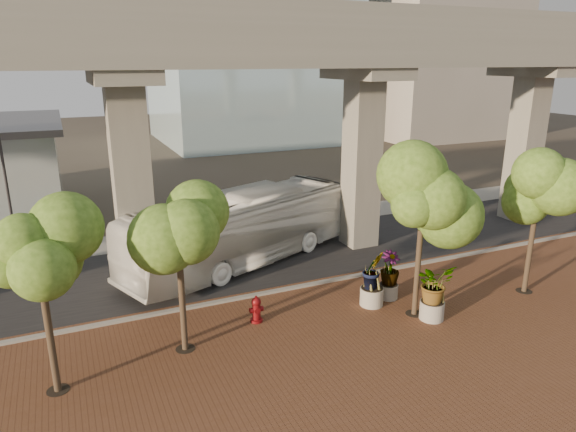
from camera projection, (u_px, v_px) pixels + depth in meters
name	position (u px, v px, depth m)	size (l,w,h in m)	color
ground	(274.00, 274.00, 24.89)	(160.00, 160.00, 0.00)	#373128
brick_plaza	(361.00, 357.00, 17.90)	(70.00, 13.00, 0.06)	brown
asphalt_road	(259.00, 260.00, 26.63)	(90.00, 8.00, 0.04)	black
curb_strip	(291.00, 289.00, 23.12)	(70.00, 0.25, 0.16)	gray
far_sidewalk	(227.00, 229.00, 31.43)	(90.00, 3.00, 0.06)	gray
transit_viaduct	(256.00, 118.00, 24.51)	(72.00, 5.60, 12.40)	gray
midrise_block	(434.00, 44.00, 67.63)	(18.00, 16.00, 24.00)	gray
transit_bus	(242.00, 229.00, 25.70)	(3.07, 13.08, 3.65)	white
parked_car	(531.00, 192.00, 37.17)	(1.71, 4.94, 1.63)	black
fire_hydrant	(256.00, 309.00, 20.14)	(0.54, 0.49, 1.09)	maroon
planter_front	(434.00, 286.00, 20.08)	(2.14, 2.14, 2.35)	#AFAB9E
planter_right	(390.00, 270.00, 21.92)	(2.00, 2.00, 2.14)	#A19C91
planter_left	(373.00, 273.00, 21.25)	(2.18, 2.18, 2.40)	#9D9A8E
street_tree_far_west	(38.00, 261.00, 14.79)	(3.46, 3.46, 5.94)	#463728
street_tree_near_west	(178.00, 231.00, 17.06)	(3.58, 3.58, 6.10)	#463728
street_tree_near_east	(423.00, 201.00, 19.50)	(4.02, 4.02, 6.61)	#463728
street_tree_far_east	(539.00, 190.00, 21.57)	(3.60, 3.60, 6.30)	#463728
streetlamp_west	(5.00, 176.00, 24.86)	(0.39, 1.14, 7.85)	#2D2C31
streetlamp_east	(357.00, 153.00, 33.14)	(0.35, 1.03, 7.14)	#2F2F34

